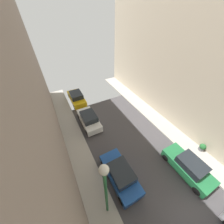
% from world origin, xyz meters
% --- Properties ---
extents(parked_car_left_3, '(1.78, 4.20, 1.57)m').
position_xyz_m(parked_car_left_3, '(-2.70, 5.27, 0.72)').
color(parked_car_left_3, '#194799').
rests_on(parked_car_left_3, ground).
extents(parked_car_left_4, '(1.78, 4.20, 1.57)m').
position_xyz_m(parked_car_left_4, '(-2.70, 12.48, 0.72)').
color(parked_car_left_4, white).
rests_on(parked_car_left_4, ground).
extents(parked_car_left_5, '(1.78, 4.20, 1.57)m').
position_xyz_m(parked_car_left_5, '(-2.70, 17.65, 0.72)').
color(parked_car_left_5, gold).
rests_on(parked_car_left_5, ground).
extents(parked_car_right_2, '(1.78, 4.20, 1.57)m').
position_xyz_m(parked_car_right_2, '(2.70, 3.09, 0.72)').
color(parked_car_right_2, '#1E6638').
rests_on(parked_car_right_2, ground).
extents(potted_plant_1, '(0.56, 0.56, 0.79)m').
position_xyz_m(potted_plant_1, '(5.71, 3.74, 0.55)').
color(potted_plant_1, slate).
rests_on(potted_plant_1, sidewalk_right).
extents(lamp_post, '(0.44, 0.44, 6.31)m').
position_xyz_m(lamp_post, '(-4.60, 3.81, 4.23)').
color(lamp_post, '#26723F').
rests_on(lamp_post, sidewalk_left).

